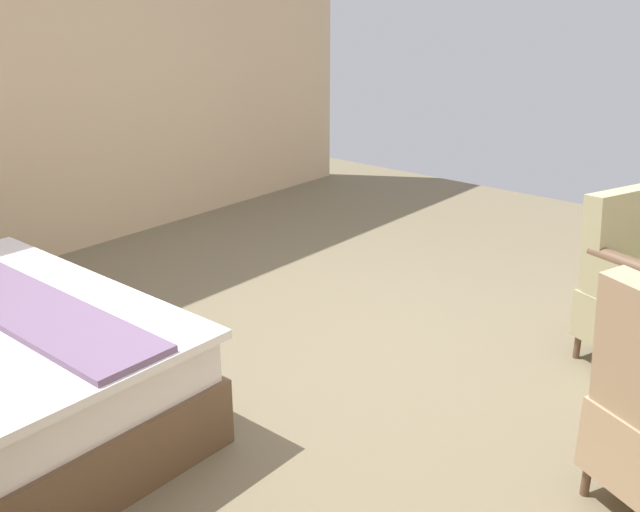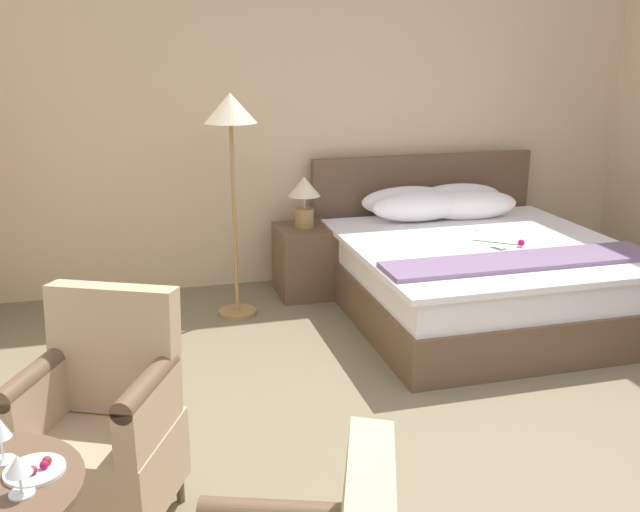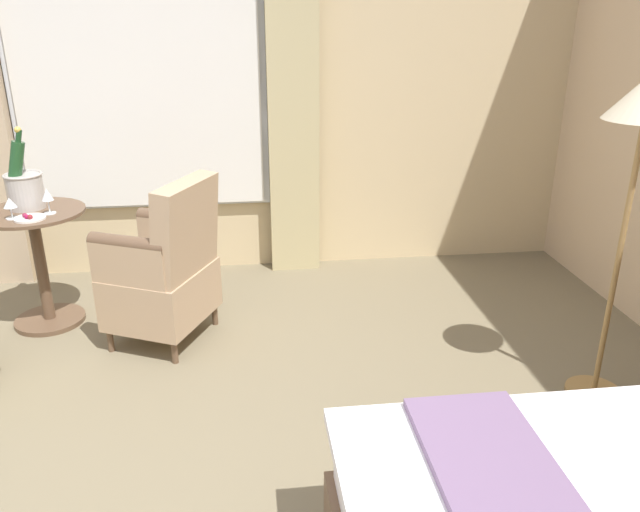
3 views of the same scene
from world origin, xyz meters
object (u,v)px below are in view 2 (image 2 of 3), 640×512
(bed, at_px, (473,269))
(bedside_lamp, at_px, (304,194))
(floor_lamp_brass, at_px, (231,129))
(wine_glass_near_bucket, at_px, (18,467))
(armchair_by_window, at_px, (103,426))
(snack_plate, at_px, (36,470))
(nightstand, at_px, (305,261))

(bed, xyz_separation_m, bedside_lamp, (-1.11, 0.69, 0.48))
(bedside_lamp, relative_size, floor_lamp_brass, 0.25)
(floor_lamp_brass, bearing_deg, bedside_lamp, 26.94)
(wine_glass_near_bucket, distance_m, armchair_by_window, 0.95)
(floor_lamp_brass, distance_m, armchair_by_window, 2.55)
(snack_plate, bearing_deg, bedside_lamp, 63.67)
(bed, xyz_separation_m, snack_plate, (-2.73, -2.58, 0.41))
(bedside_lamp, distance_m, armchair_by_window, 2.94)
(snack_plate, bearing_deg, bed, 43.39)
(nightstand, xyz_separation_m, armchair_by_window, (-1.47, -2.52, 0.17))
(bed, bearing_deg, snack_plate, -136.61)
(nightstand, xyz_separation_m, wine_glass_near_bucket, (-1.64, -3.37, 0.55))
(wine_glass_near_bucket, relative_size, armchair_by_window, 0.13)
(bed, height_order, snack_plate, bed)
(wine_glass_near_bucket, bearing_deg, snack_plate, 75.74)
(snack_plate, xyz_separation_m, armchair_by_window, (0.15, 0.75, -0.30))
(nightstand, distance_m, wine_glass_near_bucket, 3.78)
(nightstand, xyz_separation_m, floor_lamp_brass, (-0.59, -0.30, 1.08))
(bedside_lamp, relative_size, snack_plate, 2.26)
(bed, bearing_deg, floor_lamp_brass, 167.14)
(bed, xyz_separation_m, armchair_by_window, (-2.58, -1.83, 0.11))
(bedside_lamp, xyz_separation_m, wine_glass_near_bucket, (-1.64, -3.37, 0.01))
(nightstand, distance_m, snack_plate, 3.67)
(bed, relative_size, bedside_lamp, 5.40)
(armchair_by_window, bearing_deg, bedside_lamp, 59.72)
(wine_glass_near_bucket, relative_size, snack_plate, 0.71)
(floor_lamp_brass, relative_size, wine_glass_near_bucket, 12.98)
(nightstand, height_order, wine_glass_near_bucket, wine_glass_near_bucket)
(nightstand, bearing_deg, snack_plate, -116.34)
(floor_lamp_brass, xyz_separation_m, snack_plate, (-1.03, -2.96, -0.61))
(bedside_lamp, bearing_deg, armchair_by_window, -120.28)
(wine_glass_near_bucket, bearing_deg, nightstand, 64.00)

